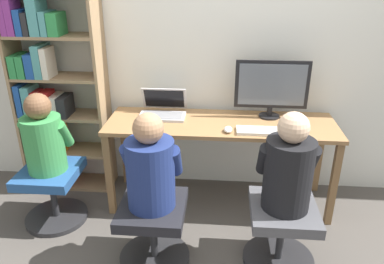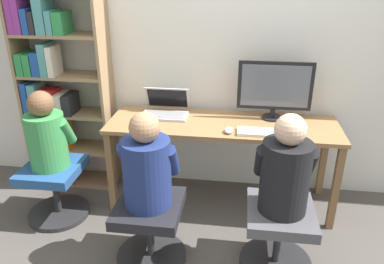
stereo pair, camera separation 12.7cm
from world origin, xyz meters
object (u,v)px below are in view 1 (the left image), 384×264
Objects in this scene: desktop_monitor at (272,88)px; office_chair_side at (53,191)px; office_chair_right at (154,228)px; person_at_laptop at (151,168)px; laptop at (163,110)px; bookshelf at (50,97)px; keyboard at (269,131)px; person_at_monitor at (289,168)px; office_chair_left at (282,230)px; person_near_shelf at (44,138)px.

desktop_monitor is 1.84m from office_chair_side.
office_chair_right is at bearing -24.00° from office_chair_side.
person_at_laptop is 1.02m from office_chair_side.
laptop is 0.22× the size of bookshelf.
keyboard is 0.51m from person_at_monitor.
laptop is 1.04m from office_chair_side.
office_chair_left and office_chair_right have the same top height.
office_chair_right is (0.05, -0.84, -0.50)m from laptop.
keyboard reaches higher than office_chair_left.
person_at_laptop is (0.05, -0.83, -0.05)m from laptop.
laptop reaches higher than office_chair_right.
office_chair_right and office_chair_side have the same top height.
person_at_laptop is at bearing -23.75° from office_chair_side.
person_near_shelf reaches higher than laptop.
person_at_monitor is 0.38× the size of bookshelf.
person_near_shelf is at bearing 168.89° from office_chair_left.
office_chair_left is 1.00× the size of office_chair_right.
laptop is at bearing 30.42° from person_near_shelf.
office_chair_side is (0.16, -0.50, -0.57)m from bookshelf.
laptop is at bearing 93.67° from person_at_laptop.
person_near_shelf is at bearing -163.05° from desktop_monitor.
bookshelf is 0.54m from person_near_shelf.
office_chair_right is 0.92m from office_chair_side.
office_chair_right is 0.45m from person_at_laptop.
bookshelf reaches higher than keyboard.
office_chair_right is 1.00× the size of office_chair_side.
person_at_monitor is 2.00m from bookshelf.
keyboard is 0.97× the size of office_chair_left.
person_at_monitor is at bearing 90.00° from office_chair_left.
person_near_shelf is at bearing 169.04° from person_at_monitor.
bookshelf is 0.77m from office_chair_side.
keyboard is at bearing 97.80° from person_at_monitor.
person_at_laptop is at bearing -86.33° from laptop.
person_at_laptop reaches higher than keyboard.
person_near_shelf is (0.00, 0.00, 0.44)m from office_chair_side.
desktop_monitor is at bearing -0.10° from bookshelf.
keyboard is at bearing 36.60° from person_at_laptop.
person_near_shelf is (-1.66, 0.33, 0.44)m from office_chair_left.
person_at_laptop is at bearing -41.26° from bookshelf.
office_chair_left is 1.00× the size of office_chair_side.
bookshelf is at bearing 155.68° from person_at_monitor.
office_chair_left is at bearing 3.54° from office_chair_right.
desktop_monitor reaches higher than office_chair_side.
office_chair_left is 1.69m from office_chair_side.
desktop_monitor is 1.72m from person_near_shelf.
office_chair_left is 0.94m from person_at_laptop.
keyboard is (-0.04, -0.31, -0.23)m from desktop_monitor.
person_near_shelf is at bearing 156.02° from person_at_laptop.
person_at_monitor is 1.02× the size of person_at_laptop.
keyboard is 0.78× the size of person_near_shelf.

